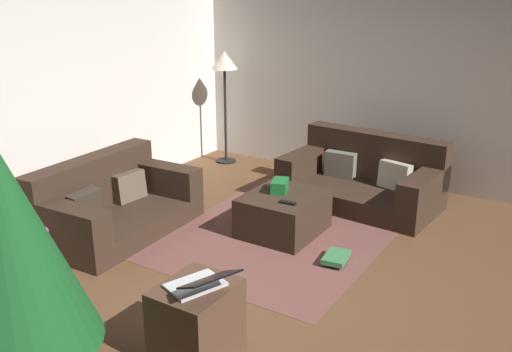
{
  "coord_description": "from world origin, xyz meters",
  "views": [
    {
      "loc": [
        -3.45,
        -1.75,
        2.35
      ],
      "look_at": [
        0.51,
        0.75,
        0.75
      ],
      "focal_mm": 38.9,
      "sensor_mm": 36.0,
      "label": 1
    }
  ],
  "objects": [
    {
      "name": "laptop",
      "position": [
        -1.03,
        0.18,
        0.59
      ],
      "size": [
        0.47,
        0.5,
        0.19
      ],
      "color": "silver",
      "rests_on": "side_table"
    },
    {
      "name": "tv_remote",
      "position": [
        0.84,
        0.6,
        0.41
      ],
      "size": [
        0.06,
        0.16,
        0.02
      ],
      "primitive_type": "cube",
      "rotation": [
        0.0,
        0.0,
        0.07
      ],
      "color": "black",
      "rests_on": "ottoman"
    },
    {
      "name": "gift_box",
      "position": [
        1.09,
        0.83,
        0.46
      ],
      "size": [
        0.28,
        0.22,
        0.12
      ],
      "primitive_type": "cube",
      "rotation": [
        0.0,
        0.0,
        0.35
      ],
      "color": "#19662D",
      "rests_on": "ottoman"
    },
    {
      "name": "ground_plane",
      "position": [
        0.0,
        0.0,
        0.0
      ],
      "size": [
        6.4,
        6.4,
        0.0
      ],
      "primitive_type": "plane",
      "color": "brown"
    },
    {
      "name": "book_stack",
      "position": [
        0.72,
        0.03,
        0.04
      ],
      "size": [
        0.32,
        0.24,
        0.08
      ],
      "color": "beige",
      "rests_on": "ground_plane"
    },
    {
      "name": "side_table",
      "position": [
        -1.01,
        0.25,
        0.27
      ],
      "size": [
        0.52,
        0.44,
        0.54
      ],
      "primitive_type": "cube",
      "color": "#4C3323",
      "rests_on": "ground_plane"
    },
    {
      "name": "christmas_tree",
      "position": [
        -1.71,
        1.14,
        0.9
      ],
      "size": [
        1.07,
        1.07,
        1.7
      ],
      "color": "brown",
      "rests_on": "ground_plane"
    },
    {
      "name": "couch_left",
      "position": [
        0.16,
        2.26,
        0.28
      ],
      "size": [
        1.65,
        1.0,
        0.74
      ],
      "rotation": [
        0.0,
        0.0,
        3.19
      ],
      "color": "#332319",
      "rests_on": "ground_plane"
    },
    {
      "name": "corner_partition",
      "position": [
        3.14,
        0.0,
        1.3
      ],
      "size": [
        0.12,
        6.4,
        2.6
      ],
      "primitive_type": "cube",
      "color": "silver",
      "rests_on": "ground_plane"
    },
    {
      "name": "ottoman",
      "position": [
        1.03,
        0.75,
        0.2
      ],
      "size": [
        0.8,
        0.7,
        0.4
      ],
      "primitive_type": "cube",
      "color": "#332319",
      "rests_on": "ground_plane"
    },
    {
      "name": "corner_lamp",
      "position": [
        2.68,
        2.62,
        1.31
      ],
      "size": [
        0.36,
        0.36,
        1.54
      ],
      "color": "black",
      "rests_on": "ground_plane"
    },
    {
      "name": "rear_partition",
      "position": [
        0.0,
        3.14,
        1.3
      ],
      "size": [
        6.4,
        0.12,
        2.6
      ],
      "primitive_type": "cube",
      "color": "silver",
      "rests_on": "ground_plane"
    },
    {
      "name": "area_rug",
      "position": [
        1.03,
        0.75,
        0.0
      ],
      "size": [
        2.6,
        2.0,
        0.01
      ],
      "primitive_type": "cube",
      "color": "brown",
      "rests_on": "ground_plane"
    },
    {
      "name": "couch_right",
      "position": [
        2.26,
        0.39,
        0.28
      ],
      "size": [
        1.08,
        1.77,
        0.77
      ],
      "rotation": [
        0.0,
        0.0,
        1.5
      ],
      "color": "#332319",
      "rests_on": "ground_plane"
    }
  ]
}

